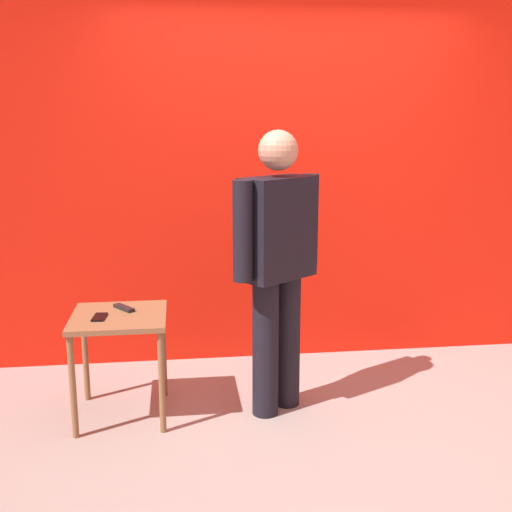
{
  "coord_description": "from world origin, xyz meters",
  "views": [
    {
      "loc": [
        -0.79,
        -2.97,
        1.73
      ],
      "look_at": [
        -0.34,
        0.55,
        0.95
      ],
      "focal_mm": 43.33,
      "sensor_mm": 36.0,
      "label": 1
    }
  ],
  "objects_px": {
    "cell_phone": "(99,317)",
    "tv_remote": "(124,308)",
    "standing_person": "(277,259)",
    "side_table": "(120,331)"
  },
  "relations": [
    {
      "from": "cell_phone",
      "to": "tv_remote",
      "type": "bearing_deg",
      "value": 54.45
    },
    {
      "from": "standing_person",
      "to": "side_table",
      "type": "bearing_deg",
      "value": 178.17
    },
    {
      "from": "standing_person",
      "to": "tv_remote",
      "type": "relative_size",
      "value": 9.9
    },
    {
      "from": "tv_remote",
      "to": "cell_phone",
      "type": "bearing_deg",
      "value": -167.47
    },
    {
      "from": "cell_phone",
      "to": "tv_remote",
      "type": "relative_size",
      "value": 0.85
    },
    {
      "from": "side_table",
      "to": "standing_person",
      "type": "bearing_deg",
      "value": -1.83
    },
    {
      "from": "standing_person",
      "to": "tv_remote",
      "type": "distance_m",
      "value": 0.96
    },
    {
      "from": "side_table",
      "to": "cell_phone",
      "type": "relative_size",
      "value": 4.37
    },
    {
      "from": "cell_phone",
      "to": "tv_remote",
      "type": "height_order",
      "value": "tv_remote"
    },
    {
      "from": "standing_person",
      "to": "cell_phone",
      "type": "height_order",
      "value": "standing_person"
    }
  ]
}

